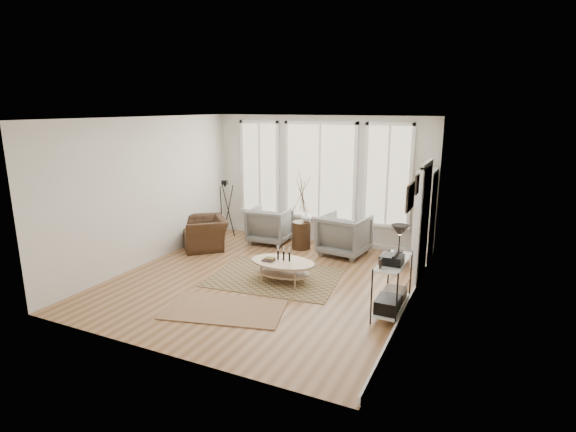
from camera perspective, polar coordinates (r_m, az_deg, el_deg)
The scene contains 17 objects.
room at distance 7.87m, azimuth -2.97°, elevation 1.54°, with size 5.50×5.54×2.90m.
bay_window at distance 10.25m, azimuth 4.05°, elevation 5.42°, with size 4.14×0.12×2.24m.
door at distance 8.21m, azimuth 16.83°, elevation -0.70°, with size 0.09×1.06×2.22m.
bookcase at distance 9.30m, azimuth 16.97°, elevation -0.11°, with size 0.31×0.85×2.06m.
low_shelf at distance 7.07m, azimuth 13.13°, elevation -8.02°, with size 0.38×1.08×1.30m.
wall_art at distance 6.68m, azimuth 15.47°, elevation 2.79°, with size 0.04×0.88×0.44m.
rug_main at distance 8.41m, azimuth -1.63°, elevation -7.75°, with size 2.32×1.74×0.01m, color brown.
rug_runner at distance 7.21m, azimuth -8.08°, elevation -11.63°, with size 1.84×1.02×0.01m, color brown.
coffee_table at distance 8.14m, azimuth -0.75°, elevation -6.31°, with size 1.20×0.76×0.55m.
armchair_left at distance 10.40m, azimuth -2.28°, elevation -1.16°, with size 0.88×0.91×0.83m, color slate.
armchair_right at distance 9.61m, azimuth 7.19°, elevation -2.39°, with size 0.93×0.96×0.87m, color slate.
side_table at distance 9.84m, azimuth 1.72°, elevation 0.46°, with size 0.41×0.41×1.72m.
vase at distance 9.89m, azimuth 2.37°, elevation -0.06°, with size 0.22×0.22×0.23m, color silver.
accent_chair at distance 10.18m, azimuth -10.53°, elevation -2.13°, with size 0.92×1.05×0.68m, color #372215.
tripod_camera at distance 10.88m, azimuth -7.89°, elevation 0.61°, with size 0.49×0.49×1.39m.
book_stack_near at distance 9.36m, azimuth 14.02°, elevation -5.39°, with size 0.21×0.27×0.17m, color maroon.
book_stack_far at distance 9.05m, azimuth 13.58°, elevation -6.08°, with size 0.19×0.25×0.16m, color maroon.
Camera 1 is at (3.67, -6.75, 3.09)m, focal length 28.00 mm.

